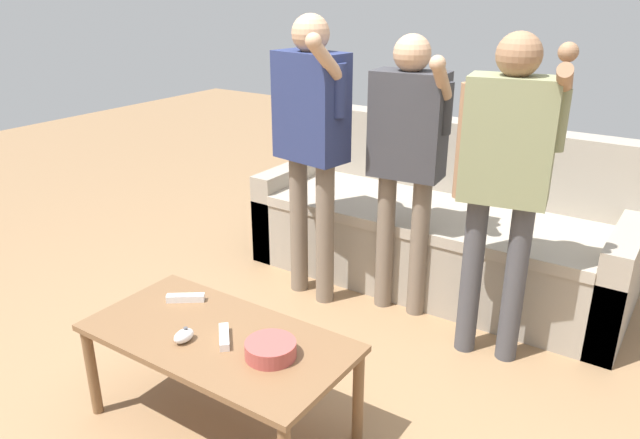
{
  "coord_description": "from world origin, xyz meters",
  "views": [
    {
      "loc": [
        1.3,
        -1.68,
        1.69
      ],
      "look_at": [
        -0.05,
        0.34,
        0.74
      ],
      "focal_mm": 33.87,
      "sensor_mm": 36.0,
      "label": 1
    }
  ],
  "objects_px": {
    "game_remote_wand_near": "(186,298)",
    "coffee_table": "(218,346)",
    "game_remote_nunchuk": "(184,336)",
    "player_right": "(506,165)",
    "snack_bowl": "(271,349)",
    "player_center": "(407,146)",
    "player_left": "(311,129)",
    "game_remote_wand_far": "(224,337)",
    "couch": "(441,229)"
  },
  "relations": [
    {
      "from": "player_left",
      "to": "player_right",
      "type": "relative_size",
      "value": 1.03
    },
    {
      "from": "coffee_table",
      "to": "player_left",
      "type": "distance_m",
      "value": 1.32
    },
    {
      "from": "player_left",
      "to": "couch",
      "type": "bearing_deg",
      "value": 51.45
    },
    {
      "from": "player_right",
      "to": "game_remote_wand_near",
      "type": "distance_m",
      "value": 1.5
    },
    {
      "from": "player_right",
      "to": "game_remote_wand_near",
      "type": "height_order",
      "value": "player_right"
    },
    {
      "from": "player_center",
      "to": "player_right",
      "type": "distance_m",
      "value": 0.57
    },
    {
      "from": "game_remote_wand_near",
      "to": "game_remote_nunchuk",
      "type": "bearing_deg",
      "value": -45.45
    },
    {
      "from": "game_remote_nunchuk",
      "to": "player_right",
      "type": "height_order",
      "value": "player_right"
    },
    {
      "from": "game_remote_wand_near",
      "to": "coffee_table",
      "type": "bearing_deg",
      "value": -22.59
    },
    {
      "from": "player_center",
      "to": "game_remote_wand_near",
      "type": "relative_size",
      "value": 9.84
    },
    {
      "from": "coffee_table",
      "to": "game_remote_nunchuk",
      "type": "bearing_deg",
      "value": -125.93
    },
    {
      "from": "couch",
      "to": "game_remote_wand_far",
      "type": "bearing_deg",
      "value": -94.05
    },
    {
      "from": "game_remote_wand_near",
      "to": "game_remote_wand_far",
      "type": "xyz_separation_m",
      "value": [
        0.34,
        -0.14,
        0.0
      ]
    },
    {
      "from": "coffee_table",
      "to": "snack_bowl",
      "type": "relative_size",
      "value": 5.63
    },
    {
      "from": "couch",
      "to": "game_remote_nunchuk",
      "type": "height_order",
      "value": "couch"
    },
    {
      "from": "coffee_table",
      "to": "player_right",
      "type": "relative_size",
      "value": 0.7
    },
    {
      "from": "snack_bowl",
      "to": "player_center",
      "type": "xyz_separation_m",
      "value": [
        -0.1,
        1.26,
        0.47
      ]
    },
    {
      "from": "game_remote_wand_far",
      "to": "game_remote_nunchuk",
      "type": "bearing_deg",
      "value": -143.75
    },
    {
      "from": "game_remote_wand_far",
      "to": "player_left",
      "type": "bearing_deg",
      "value": 108.6
    },
    {
      "from": "game_remote_nunchuk",
      "to": "player_right",
      "type": "relative_size",
      "value": 0.06
    },
    {
      "from": "player_left",
      "to": "game_remote_wand_far",
      "type": "relative_size",
      "value": 11.24
    },
    {
      "from": "snack_bowl",
      "to": "game_remote_wand_near",
      "type": "height_order",
      "value": "snack_bowl"
    },
    {
      "from": "snack_bowl",
      "to": "couch",
      "type": "bearing_deg",
      "value": 92.81
    },
    {
      "from": "game_remote_nunchuk",
      "to": "game_remote_wand_near",
      "type": "xyz_separation_m",
      "value": [
        -0.22,
        0.22,
        -0.01
      ]
    },
    {
      "from": "couch",
      "to": "player_left",
      "type": "relative_size",
      "value": 1.4
    },
    {
      "from": "coffee_table",
      "to": "snack_bowl",
      "type": "distance_m",
      "value": 0.27
    },
    {
      "from": "snack_bowl",
      "to": "player_center",
      "type": "distance_m",
      "value": 1.34
    },
    {
      "from": "snack_bowl",
      "to": "player_right",
      "type": "xyz_separation_m",
      "value": [
        0.45,
        1.1,
        0.5
      ]
    },
    {
      "from": "coffee_table",
      "to": "game_remote_nunchuk",
      "type": "relative_size",
      "value": 12.05
    },
    {
      "from": "coffee_table",
      "to": "game_remote_wand_far",
      "type": "bearing_deg",
      "value": -14.6
    },
    {
      "from": "couch",
      "to": "player_center",
      "type": "bearing_deg",
      "value": -91.47
    },
    {
      "from": "couch",
      "to": "game_remote_wand_far",
      "type": "height_order",
      "value": "couch"
    },
    {
      "from": "game_remote_nunchuk",
      "to": "game_remote_wand_far",
      "type": "distance_m",
      "value": 0.15
    },
    {
      "from": "player_left",
      "to": "game_remote_wand_near",
      "type": "relative_size",
      "value": 10.4
    },
    {
      "from": "game_remote_wand_near",
      "to": "player_left",
      "type": "bearing_deg",
      "value": 92.27
    },
    {
      "from": "coffee_table",
      "to": "game_remote_wand_near",
      "type": "distance_m",
      "value": 0.33
    },
    {
      "from": "couch",
      "to": "snack_bowl",
      "type": "xyz_separation_m",
      "value": [
        0.09,
        -1.76,
        0.15
      ]
    },
    {
      "from": "snack_bowl",
      "to": "game_remote_wand_near",
      "type": "relative_size",
      "value": 1.26
    },
    {
      "from": "game_remote_nunchuk",
      "to": "game_remote_wand_far",
      "type": "bearing_deg",
      "value": 36.25
    },
    {
      "from": "player_right",
      "to": "game_remote_wand_far",
      "type": "height_order",
      "value": "player_right"
    },
    {
      "from": "game_remote_wand_near",
      "to": "game_remote_wand_far",
      "type": "distance_m",
      "value": 0.37
    },
    {
      "from": "player_left",
      "to": "game_remote_wand_near",
      "type": "distance_m",
      "value": 1.14
    },
    {
      "from": "player_left",
      "to": "player_center",
      "type": "bearing_deg",
      "value": 15.17
    },
    {
      "from": "game_remote_nunchuk",
      "to": "player_right",
      "type": "distance_m",
      "value": 1.52
    },
    {
      "from": "coffee_table",
      "to": "game_remote_wand_near",
      "type": "relative_size",
      "value": 7.09
    },
    {
      "from": "coffee_table",
      "to": "player_center",
      "type": "relative_size",
      "value": 0.72
    },
    {
      "from": "snack_bowl",
      "to": "player_center",
      "type": "bearing_deg",
      "value": 94.51
    },
    {
      "from": "game_remote_nunchuk",
      "to": "game_remote_wand_near",
      "type": "height_order",
      "value": "game_remote_nunchuk"
    },
    {
      "from": "game_remote_nunchuk",
      "to": "player_center",
      "type": "xyz_separation_m",
      "value": [
        0.23,
        1.36,
        0.47
      ]
    },
    {
      "from": "coffee_table",
      "to": "player_right",
      "type": "xyz_separation_m",
      "value": [
        0.71,
        1.1,
        0.58
      ]
    }
  ]
}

